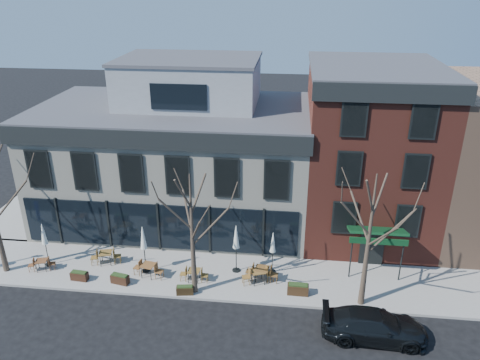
# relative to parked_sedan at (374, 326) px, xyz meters

# --- Properties ---
(ground) EXTENTS (120.00, 120.00, 0.00)m
(ground) POSITION_rel_parked_sedan_xyz_m (-12.30, 6.32, -0.73)
(ground) COLOR black
(ground) RESTS_ON ground
(sidewalk_front) EXTENTS (33.50, 4.70, 0.15)m
(sidewalk_front) POSITION_rel_parked_sedan_xyz_m (-9.05, 4.17, -0.65)
(sidewalk_front) COLOR gray
(sidewalk_front) RESTS_ON ground
(sidewalk_side) EXTENTS (4.50, 12.00, 0.15)m
(sidewalk_side) POSITION_rel_parked_sedan_xyz_m (-23.55, 12.32, -0.65)
(sidewalk_side) COLOR gray
(sidewalk_side) RESTS_ON ground
(corner_building) EXTENTS (18.39, 10.39, 11.10)m
(corner_building) POSITION_rel_parked_sedan_xyz_m (-12.23, 11.39, 3.99)
(corner_building) COLOR beige
(corner_building) RESTS_ON ground
(red_brick_building) EXTENTS (8.20, 11.78, 11.18)m
(red_brick_building) POSITION_rel_parked_sedan_xyz_m (0.70, 11.30, 4.91)
(red_brick_building) COLOR maroon
(red_brick_building) RESTS_ON ground
(tree_mid) EXTENTS (3.50, 3.55, 7.04)m
(tree_mid) POSITION_rel_parked_sedan_xyz_m (-9.29, 2.42, 3.06)
(tree_mid) COLOR #382B21
(tree_mid) RESTS_ON sidewalk_front
(tree_right) EXTENTS (3.72, 3.77, 7.48)m
(tree_right) POSITION_rel_parked_sedan_xyz_m (-0.29, 2.42, 3.29)
(tree_right) COLOR #382B21
(tree_right) RESTS_ON sidewalk_front
(parked_sedan) EXTENTS (5.07, 2.15, 1.46)m
(parked_sedan) POSITION_rel_parked_sedan_xyz_m (0.00, 0.00, 0.00)
(parked_sedan) COLOR black
(parked_sedan) RESTS_ON ground
(cafe_set_0) EXTENTS (1.60, 0.79, 0.82)m
(cafe_set_0) POSITION_rel_parked_sedan_xyz_m (-18.68, 3.38, -0.16)
(cafe_set_0) COLOR brown
(cafe_set_0) RESTS_ON sidewalk_front
(cafe_set_1) EXTENTS (1.87, 0.88, 0.96)m
(cafe_set_1) POSITION_rel_parked_sedan_xyz_m (-15.17, 4.48, -0.09)
(cafe_set_1) COLOR brown
(cafe_set_1) RESTS_ON sidewalk_front
(cafe_set_2) EXTENTS (1.90, 0.87, 0.97)m
(cafe_set_2) POSITION_rel_parked_sedan_xyz_m (-12.23, 3.49, -0.08)
(cafe_set_2) COLOR brown
(cafe_set_2) RESTS_ON sidewalk_front
(cafe_set_3) EXTENTS (1.66, 0.67, 0.87)m
(cafe_set_3) POSITION_rel_parked_sedan_xyz_m (-9.53, 3.35, -0.13)
(cafe_set_3) COLOR brown
(cafe_set_3) RESTS_ON sidewalk_front
(cafe_set_4) EXTENTS (1.93, 0.85, 1.00)m
(cafe_set_4) POSITION_rel_parked_sedan_xyz_m (-5.70, 3.85, -0.07)
(cafe_set_4) COLOR brown
(cafe_set_4) RESTS_ON sidewalk_front
(cafe_set_5) EXTENTS (1.90, 1.06, 0.98)m
(cafe_set_5) POSITION_rel_parked_sedan_xyz_m (-5.89, 3.61, -0.08)
(cafe_set_5) COLOR brown
(cafe_set_5) RESTS_ON sidewalk_front
(umbrella_0) EXTENTS (0.44, 0.44, 2.78)m
(umbrella_0) POSITION_rel_parked_sedan_xyz_m (-18.58, 3.98, 1.38)
(umbrella_0) COLOR black
(umbrella_0) RESTS_ON sidewalk_front
(umbrella_2) EXTENTS (0.48, 0.48, 2.97)m
(umbrella_2) POSITION_rel_parked_sedan_xyz_m (-12.55, 3.99, 1.52)
(umbrella_2) COLOR black
(umbrella_2) RESTS_ON sidewalk_front
(umbrella_3) EXTENTS (0.48, 0.48, 3.03)m
(umbrella_3) POSITION_rel_parked_sedan_xyz_m (-7.26, 4.62, 1.56)
(umbrella_3) COLOR black
(umbrella_3) RESTS_ON sidewalk_front
(umbrella_4) EXTENTS (0.42, 0.42, 2.64)m
(umbrella_4) POSITION_rel_parked_sedan_xyz_m (-5.16, 4.75, 1.28)
(umbrella_4) COLOR black
(umbrella_4) RESTS_ON sidewalk_front
(planter_0) EXTENTS (1.01, 0.47, 0.55)m
(planter_0) POSITION_rel_parked_sedan_xyz_m (-16.08, 2.71, -0.31)
(planter_0) COLOR #331C11
(planter_0) RESTS_ON sidewalk_front
(planter_1) EXTENTS (1.09, 0.61, 0.58)m
(planter_1) POSITION_rel_parked_sedan_xyz_m (-13.66, 2.67, -0.29)
(planter_1) COLOR #311C10
(planter_1) RESTS_ON sidewalk_front
(planter_2) EXTENTS (0.97, 0.50, 0.52)m
(planter_2) POSITION_rel_parked_sedan_xyz_m (-9.79, 2.12, -0.32)
(planter_2) COLOR #2F210F
(planter_2) RESTS_ON sidewalk_front
(planter_3) EXTENTS (1.16, 0.48, 0.64)m
(planter_3) POSITION_rel_parked_sedan_xyz_m (-3.65, 2.82, -0.26)
(planter_3) COLOR #332011
(planter_3) RESTS_ON sidewalk_front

